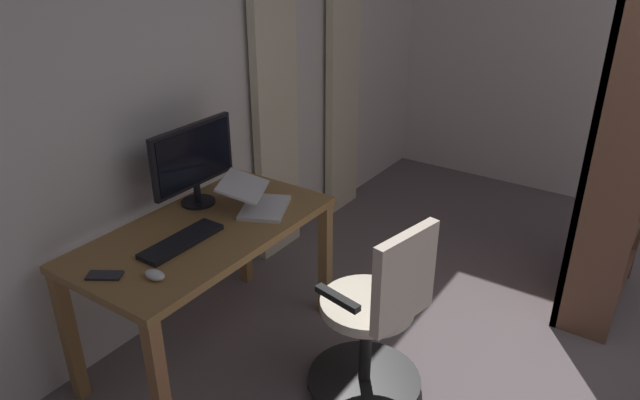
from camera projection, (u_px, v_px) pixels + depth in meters
name	position (u px, v px, depth m)	size (l,w,h in m)	color
back_room_partition	(207.00, 83.00, 3.31)	(5.11, 0.10, 2.51)	silver
curtain_left_panel	(343.00, 78.00, 4.31)	(0.38, 0.06, 2.09)	beige
curtain_right_panel	(275.00, 103.00, 3.70)	(0.40, 0.06, 2.09)	beige
desk	(206.00, 246.00, 2.89)	(1.31, 0.68, 0.74)	olive
office_chair	(377.00, 320.00, 2.69)	(0.56, 0.56, 0.94)	black
computer_monitor	(194.00, 159.00, 2.99)	(0.54, 0.18, 0.43)	black
computer_keyboard	(182.00, 241.00, 2.70)	(0.43, 0.13, 0.02)	black
laptop	(257.00, 200.00, 3.01)	(0.40, 0.42, 0.16)	silver
computer_mouse	(155.00, 275.00, 2.43)	(0.06, 0.10, 0.04)	white
cell_phone_face_up	(105.00, 275.00, 2.45)	(0.07, 0.14, 0.01)	#232328
cell_phone_by_monitor	(247.00, 179.00, 3.36)	(0.07, 0.14, 0.01)	#232328
bookshelf	(618.00, 150.00, 3.18)	(0.83, 0.30, 1.95)	brown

